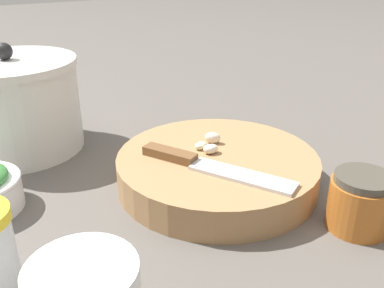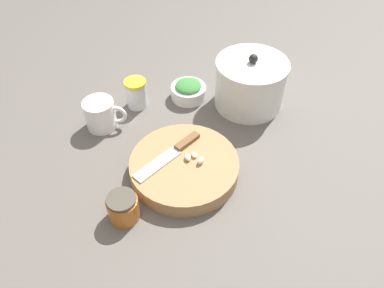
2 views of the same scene
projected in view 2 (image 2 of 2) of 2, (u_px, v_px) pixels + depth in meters
The scene contains 9 objects.
ground_plane at pixel (184, 150), 1.09m from camera, with size 5.00×5.00×0.00m, color #56514C.
cutting_board at pixel (184, 167), 1.01m from camera, with size 0.30×0.30×0.05m.
chef_knife at pixel (172, 153), 1.01m from camera, with size 0.14×0.21×0.01m.
garlic_cloves at pixel (195, 158), 0.99m from camera, with size 0.05×0.05×0.02m.
herb_bowl at pixel (188, 90), 1.24m from camera, with size 0.12×0.12×0.06m.
spice_jar at pixel (136, 93), 1.20m from camera, with size 0.07×0.07×0.10m.
coffee_mug at pixel (101, 114), 1.13m from camera, with size 0.09×0.13×0.09m.
honey_jar at pixel (123, 207), 0.91m from camera, with size 0.08×0.08×0.07m.
stock_pot at pixel (250, 84), 1.18m from camera, with size 0.23×0.23×0.18m.
Camera 2 is at (0.73, -0.18, 0.79)m, focal length 35.00 mm.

